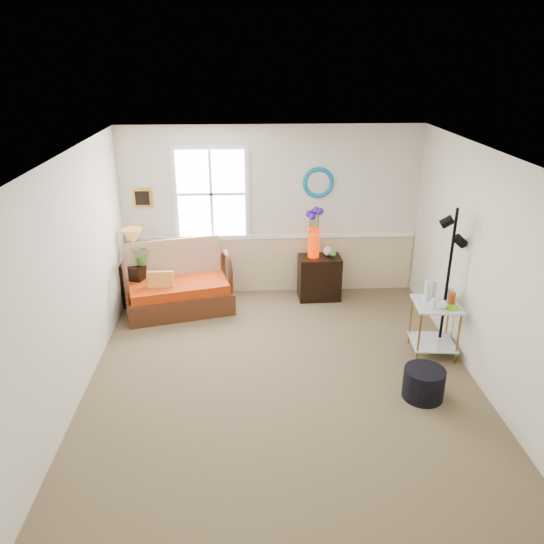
{
  "coord_description": "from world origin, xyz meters",
  "views": [
    {
      "loc": [
        -0.39,
        -5.29,
        3.55
      ],
      "look_at": [
        -0.09,
        0.49,
        1.15
      ],
      "focal_mm": 35.0,
      "sensor_mm": 36.0,
      "label": 1
    }
  ],
  "objects_px": {
    "loveseat": "(178,279)",
    "ottoman": "(424,383)",
    "lamp_stand": "(136,284)",
    "side_table": "(434,329)",
    "cabinet": "(319,278)",
    "floor_lamp": "(447,282)"
  },
  "relations": [
    {
      "from": "lamp_stand",
      "to": "side_table",
      "type": "height_order",
      "value": "side_table"
    },
    {
      "from": "cabinet",
      "to": "loveseat",
      "type": "bearing_deg",
      "value": -173.25
    },
    {
      "from": "floor_lamp",
      "to": "ottoman",
      "type": "distance_m",
      "value": 1.38
    },
    {
      "from": "loveseat",
      "to": "cabinet",
      "type": "distance_m",
      "value": 2.15
    },
    {
      "from": "lamp_stand",
      "to": "ottoman",
      "type": "height_order",
      "value": "lamp_stand"
    },
    {
      "from": "loveseat",
      "to": "ottoman",
      "type": "relative_size",
      "value": 3.34
    },
    {
      "from": "side_table",
      "to": "loveseat",
      "type": "bearing_deg",
      "value": 157.05
    },
    {
      "from": "cabinet",
      "to": "ottoman",
      "type": "relative_size",
      "value": 1.5
    },
    {
      "from": "lamp_stand",
      "to": "floor_lamp",
      "type": "distance_m",
      "value": 4.43
    },
    {
      "from": "lamp_stand",
      "to": "floor_lamp",
      "type": "bearing_deg",
      "value": -20.03
    },
    {
      "from": "loveseat",
      "to": "lamp_stand",
      "type": "relative_size",
      "value": 2.26
    },
    {
      "from": "ottoman",
      "to": "cabinet",
      "type": "bearing_deg",
      "value": 107.15
    },
    {
      "from": "cabinet",
      "to": "floor_lamp",
      "type": "height_order",
      "value": "floor_lamp"
    },
    {
      "from": "cabinet",
      "to": "side_table",
      "type": "bearing_deg",
      "value": -56.52
    },
    {
      "from": "side_table",
      "to": "lamp_stand",
      "type": "bearing_deg",
      "value": 157.98
    },
    {
      "from": "side_table",
      "to": "cabinet",
      "type": "bearing_deg",
      "value": 125.09
    },
    {
      "from": "loveseat",
      "to": "floor_lamp",
      "type": "relative_size",
      "value": 0.81
    },
    {
      "from": "lamp_stand",
      "to": "ottoman",
      "type": "xyz_separation_m",
      "value": [
        3.58,
        -2.52,
        -0.16
      ]
    },
    {
      "from": "floor_lamp",
      "to": "ottoman",
      "type": "relative_size",
      "value": 4.14
    },
    {
      "from": "side_table",
      "to": "ottoman",
      "type": "xyz_separation_m",
      "value": [
        -0.4,
        -0.91,
        -0.18
      ]
    },
    {
      "from": "lamp_stand",
      "to": "loveseat",
      "type": "bearing_deg",
      "value": -17.08
    },
    {
      "from": "cabinet",
      "to": "floor_lamp",
      "type": "xyz_separation_m",
      "value": [
        1.35,
        -1.61,
        0.6
      ]
    }
  ]
}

